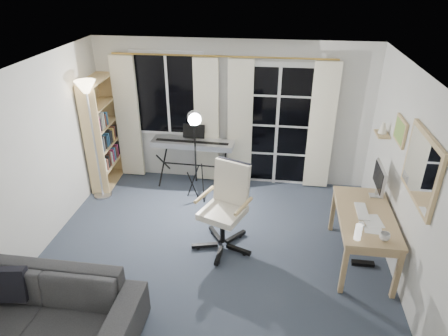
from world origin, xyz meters
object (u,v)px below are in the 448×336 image
at_px(mug, 385,236).
at_px(sofa, 33,300).
at_px(torchiere_lamp, 89,106).
at_px(studio_light, 195,129).
at_px(monitor, 379,178).
at_px(keyboard_piano, 193,145).
at_px(desk, 365,220).
at_px(bookshelf, 101,136).
at_px(office_chair, 228,199).

relative_size(mug, sofa, 0.05).
bearing_deg(torchiere_lamp, studio_light, 1.86).
bearing_deg(mug, monitor, 84.19).
relative_size(keyboard_piano, desk, 1.04).
distance_m(bookshelf, mug, 4.57).
relative_size(keyboard_piano, sofa, 0.64).
height_order(office_chair, sofa, office_chair).
xyz_separation_m(bookshelf, torchiere_lamp, (0.10, -0.44, 0.68)).
xyz_separation_m(keyboard_piano, studio_light, (0.16, -0.54, 0.50)).
relative_size(torchiere_lamp, studio_light, 1.24).
distance_m(bookshelf, torchiere_lamp, 0.81).
height_order(torchiere_lamp, desk, torchiere_lamp).
bearing_deg(keyboard_piano, monitor, -22.05).
relative_size(torchiere_lamp, keyboard_piano, 1.40).
bearing_deg(keyboard_piano, torchiere_lamp, -155.23).
relative_size(studio_light, office_chair, 1.32).
relative_size(desk, mug, 11.43).
bearing_deg(desk, studio_light, 154.81).
xyz_separation_m(torchiere_lamp, sofa, (0.44, -2.66, -1.13)).
xyz_separation_m(torchiere_lamp, office_chair, (2.18, -0.93, -0.86)).
bearing_deg(sofa, office_chair, 45.26).
xyz_separation_m(keyboard_piano, monitor, (2.69, -1.21, 0.22)).
distance_m(bookshelf, office_chair, 2.67).
bearing_deg(mug, office_chair, 160.50).
relative_size(office_chair, monitor, 2.32).
height_order(studio_light, office_chair, studio_light).
bearing_deg(bookshelf, studio_light, -15.76).
bearing_deg(studio_light, sofa, -129.82).
height_order(torchiere_lamp, keyboard_piano, torchiere_lamp).
height_order(keyboard_piano, studio_light, studio_light).
bearing_deg(office_chair, studio_light, 143.79).
distance_m(monitor, mug, 0.98).
bearing_deg(torchiere_lamp, keyboard_piano, 22.61).
bearing_deg(monitor, keyboard_piano, 156.32).
xyz_separation_m(office_chair, monitor, (1.91, 0.31, 0.28)).
distance_m(torchiere_lamp, monitor, 4.18).
bearing_deg(sofa, studio_light, 67.86).
xyz_separation_m(studio_light, office_chair, (0.61, -0.98, -0.55)).
bearing_deg(torchiere_lamp, desk, -15.36).
distance_m(studio_light, mug, 2.96).
height_order(bookshelf, keyboard_piano, bookshelf).
relative_size(keyboard_piano, studio_light, 0.89).
bearing_deg(keyboard_piano, sofa, -104.52).
relative_size(office_chair, desk, 0.89).
relative_size(torchiere_lamp, mug, 16.71).
xyz_separation_m(office_chair, mug, (1.82, -0.64, 0.07)).
bearing_deg(keyboard_piano, studio_light, -71.21).
bearing_deg(office_chair, sofa, -113.61).
bearing_deg(desk, monitor, 66.92).
distance_m(torchiere_lamp, keyboard_piano, 1.72).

